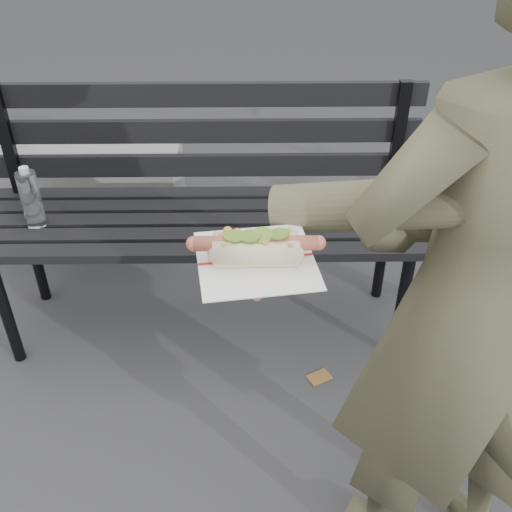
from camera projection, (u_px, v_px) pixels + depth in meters
The scene contains 5 objects.
park_bench at pixel (199, 196), 2.04m from camera, with size 1.50×0.44×0.88m.
concrete_block at pixel (48, 195), 2.70m from camera, with size 1.20×0.40×0.40m, color slate.
person at pixel (473, 310), 1.17m from camera, with size 0.57×0.37×1.56m, color #4A4831.
held_hotdog at pixel (376, 217), 1.01m from camera, with size 0.64×0.31×0.20m.
fallen_leaves at pixel (315, 440), 1.86m from camera, with size 4.53×3.43×0.00m.
Camera 1 is at (0.04, -0.84, 1.55)m, focal length 42.00 mm.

